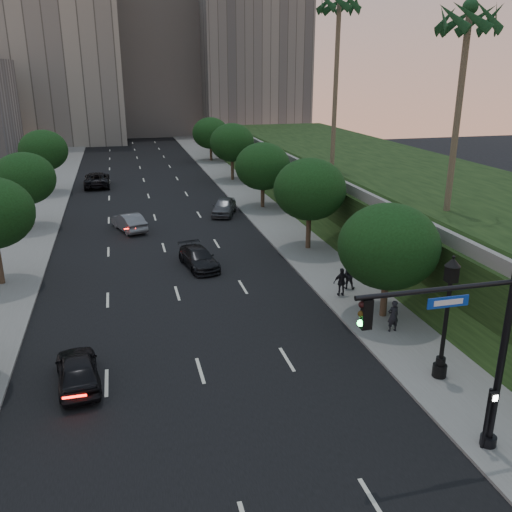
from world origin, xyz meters
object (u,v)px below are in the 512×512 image
object	(u,v)px
street_lamp	(445,324)
pedestrian_b	(348,275)
sedan_near_left	(78,370)
sedan_far_left	(97,179)
sedan_mid_left	(129,222)
sedan_near_right	(199,258)
traffic_signal_mast	(473,360)
pedestrian_a	(393,316)
sedan_far_right	(224,206)
pedestrian_c	(342,282)

from	to	relation	value
street_lamp	pedestrian_b	bearing A→B (deg)	89.02
sedan_near_left	sedan_far_left	distance (m)	42.27
sedan_mid_left	sedan_near_right	world-z (taller)	sedan_mid_left
traffic_signal_mast	sedan_near_right	xyz separation A→B (m)	(-5.97, 20.76, -3.02)
sedan_near_right	pedestrian_b	xyz separation A→B (m)	(8.07, -6.20, 0.35)
traffic_signal_mast	sedan_near_left	world-z (taller)	traffic_signal_mast
traffic_signal_mast	pedestrian_b	size ratio (longest dim) A/B	4.09
sedan_near_right	pedestrian_a	xyz separation A→B (m)	(7.96, -11.99, 0.32)
sedan_far_right	sedan_near_right	bearing A→B (deg)	-88.01
sedan_far_left	sedan_near_right	distance (m)	30.16
sedan_near_left	sedan_far_right	distance (m)	28.69
sedan_near_left	street_lamp	bearing A→B (deg)	160.61
pedestrian_b	sedan_mid_left	bearing A→B (deg)	-28.92
sedan_near_left	pedestrian_a	xyz separation A→B (m)	(15.00, 1.00, 0.26)
sedan_far_left	pedestrian_c	bearing A→B (deg)	111.36
sedan_far_left	traffic_signal_mast	bearing A→B (deg)	104.45
traffic_signal_mast	sedan_mid_left	bearing A→B (deg)	108.26
street_lamp	sedan_mid_left	distance (m)	29.25
sedan_far_right	sedan_near_left	bearing A→B (deg)	-93.39
traffic_signal_mast	street_lamp	distance (m)	4.93
traffic_signal_mast	pedestrian_c	size ratio (longest dim) A/B	4.17
pedestrian_c	pedestrian_a	bearing A→B (deg)	100.30
pedestrian_a	street_lamp	bearing A→B (deg)	85.79
sedan_near_right	pedestrian_a	size ratio (longest dim) A/B	2.73
traffic_signal_mast	sedan_far_left	distance (m)	51.83
traffic_signal_mast	sedan_near_left	bearing A→B (deg)	149.13
traffic_signal_mast	street_lamp	world-z (taller)	traffic_signal_mast
pedestrian_a	traffic_signal_mast	bearing A→B (deg)	73.82
pedestrian_c	sedan_near_right	bearing A→B (deg)	-42.58
sedan_far_left	sedan_near_right	xyz separation A→B (m)	(7.22, -29.28, -0.17)
sedan_far_right	pedestrian_b	distance (m)	19.91
sedan_far_left	sedan_far_right	world-z (taller)	sedan_far_left
sedan_near_right	pedestrian_b	world-z (taller)	pedestrian_b
traffic_signal_mast	sedan_far_left	xyz separation A→B (m)	(-13.19, 50.05, -2.85)
sedan_far_left	sedan_far_right	xyz separation A→B (m)	(11.55, -15.93, -0.05)
street_lamp	sedan_far_right	xyz separation A→B (m)	(-3.57, 29.70, -1.86)
sedan_far_right	pedestrian_a	size ratio (longest dim) A/B	2.75
pedestrian_a	sedan_far_right	bearing A→B (deg)	-85.21
sedan_near_right	street_lamp	bearing A→B (deg)	-74.47
street_lamp	pedestrian_c	world-z (taller)	street_lamp
sedan_near_right	sedan_mid_left	bearing A→B (deg)	102.36
street_lamp	pedestrian_c	xyz separation A→B (m)	(-0.65, 9.21, -1.64)
sedan_near_right	pedestrian_a	distance (m)	14.40
sedan_near_left	pedestrian_c	xyz separation A→B (m)	(14.29, 5.85, 0.27)
sedan_near_right	pedestrian_b	size ratio (longest dim) A/B	2.64
pedestrian_a	pedestrian_c	distance (m)	4.90
pedestrian_a	pedestrian_b	size ratio (longest dim) A/B	0.97
street_lamp	traffic_signal_mast	bearing A→B (deg)	-113.62
street_lamp	sedan_mid_left	world-z (taller)	street_lamp
sedan_mid_left	traffic_signal_mast	bearing A→B (deg)	89.40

